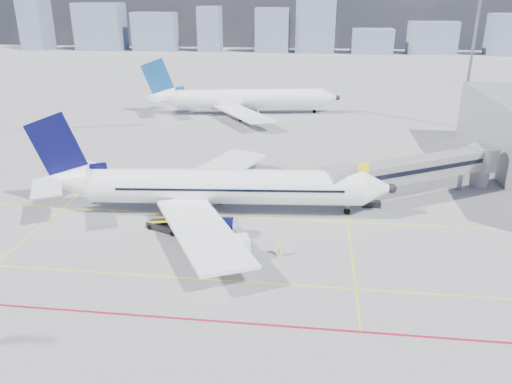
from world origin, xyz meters
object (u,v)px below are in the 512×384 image
cargo_dolly (230,248)px  baggage_tug (218,252)px  ramp_worker (279,248)px  second_aircraft (241,99)px  main_aircraft (210,187)px  belt_loader (166,225)px

cargo_dolly → baggage_tug: bearing=156.5°
cargo_dolly → ramp_worker: bearing=-6.0°
second_aircraft → ramp_worker: second_aircraft is taller
main_aircraft → cargo_dolly: 11.69m
second_aircraft → cargo_dolly: second_aircraft is taller
second_aircraft → baggage_tug: second_aircraft is taller
belt_loader → cargo_dolly: bearing=-11.2°
belt_loader → second_aircraft: bearing=113.4°
main_aircraft → belt_loader: main_aircraft is taller
baggage_tug → second_aircraft: bearing=75.0°
belt_loader → ramp_worker: belt_loader is taller
second_aircraft → ramp_worker: bearing=-88.1°
baggage_tug → cargo_dolly: 1.24m
ramp_worker → main_aircraft: bearing=41.4°
second_aircraft → belt_loader: (0.51, -58.29, -2.59)m
main_aircraft → ramp_worker: 13.12m
second_aircraft → main_aircraft: bearing=-95.2°
main_aircraft → cargo_dolly: bearing=-74.4°
baggage_tug → ramp_worker: 5.95m
main_aircraft → cargo_dolly: (4.07, -10.78, -1.99)m
main_aircraft → baggage_tug: bearing=-79.7°
second_aircraft → baggage_tug: 64.09m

